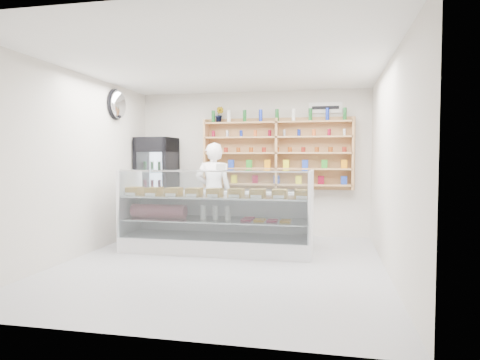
# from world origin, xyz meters

# --- Properties ---
(room) EXTENTS (5.00, 5.00, 5.00)m
(room) POSITION_xyz_m (0.00, 0.00, 1.40)
(room) COLOR #9FA0A4
(room) RESTS_ON ground
(display_counter) EXTENTS (3.04, 0.91, 1.32)m
(display_counter) POSITION_xyz_m (-0.28, 0.82, 0.36)
(display_counter) COLOR white
(display_counter) RESTS_ON floor
(shop_worker) EXTENTS (0.72, 0.54, 1.78)m
(shop_worker) POSITION_xyz_m (-0.59, 1.75, 0.89)
(shop_worker) COLOR white
(shop_worker) RESTS_ON floor
(drinks_cooler) EXTENTS (0.72, 0.70, 1.91)m
(drinks_cooler) POSITION_xyz_m (-1.85, 2.12, 0.96)
(drinks_cooler) COLOR black
(drinks_cooler) RESTS_ON floor
(wall_shelving) EXTENTS (2.84, 0.28, 1.33)m
(wall_shelving) POSITION_xyz_m (0.50, 2.34, 1.59)
(wall_shelving) COLOR #B27F54
(wall_shelving) RESTS_ON back_wall
(potted_plant) EXTENTS (0.19, 0.17, 0.31)m
(potted_plant) POSITION_xyz_m (-0.63, 2.34, 2.35)
(potted_plant) COLOR #1E6626
(potted_plant) RESTS_ON wall_shelving
(security_mirror) EXTENTS (0.15, 0.50, 0.50)m
(security_mirror) POSITION_xyz_m (-2.17, 1.20, 2.45)
(security_mirror) COLOR silver
(security_mirror) RESTS_ON left_wall
(wall_sign) EXTENTS (0.62, 0.03, 0.20)m
(wall_sign) POSITION_xyz_m (1.40, 2.47, 2.45)
(wall_sign) COLOR white
(wall_sign) RESTS_ON back_wall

